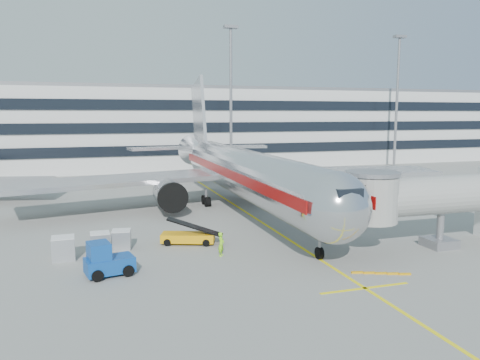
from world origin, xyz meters
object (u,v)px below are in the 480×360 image
object	(u,v)px
baggage_tug	(106,261)
cargo_container_right	(63,248)
main_jet	(239,170)
ramp_worker	(221,244)
belt_loader	(188,236)
cargo_container_left	(121,239)
cargo_container_front	(100,242)

from	to	relation	value
baggage_tug	cargo_container_right	size ratio (longest dim) A/B	1.99
main_jet	cargo_container_right	xyz separation A→B (m)	(-17.68, -14.24, -3.39)
cargo_container_right	ramp_worker	world-z (taller)	ramp_worker
belt_loader	cargo_container_left	bearing A→B (deg)	178.62
cargo_container_front	ramp_worker	size ratio (longest dim) A/B	0.85
belt_loader	ramp_worker	world-z (taller)	belt_loader
cargo_container_front	ramp_worker	bearing A→B (deg)	-23.51
belt_loader	baggage_tug	world-z (taller)	baggage_tug
baggage_tug	cargo_container_left	world-z (taller)	baggage_tug
cargo_container_left	cargo_container_front	size ratio (longest dim) A/B	1.05
main_jet	cargo_container_left	bearing A→B (deg)	-136.68
baggage_tug	cargo_container_right	distance (m)	5.32
main_jet	baggage_tug	size ratio (longest dim) A/B	15.31
main_jet	baggage_tug	distance (m)	24.10
main_jet	ramp_worker	world-z (taller)	main_jet
baggage_tug	ramp_worker	distance (m)	8.46
belt_loader	ramp_worker	size ratio (longest dim) A/B	2.57
belt_loader	ramp_worker	distance (m)	4.31
cargo_container_left	ramp_worker	distance (m)	8.04
belt_loader	cargo_container_front	bearing A→B (deg)	-178.11
baggage_tug	cargo_container_left	size ratio (longest dim) A/B	2.09
main_jet	ramp_worker	distance (m)	18.37
belt_loader	cargo_container_left	distance (m)	5.23
cargo_container_right	belt_loader	bearing A→B (deg)	8.28
baggage_tug	ramp_worker	size ratio (longest dim) A/B	1.87
belt_loader	baggage_tug	distance (m)	8.77
baggage_tug	ramp_worker	xyz separation A→B (m)	(8.24, 1.91, -0.10)
belt_loader	main_jet	bearing A→B (deg)	57.19
baggage_tug	main_jet	bearing A→B (deg)	51.64
cargo_container_right	cargo_container_front	xyz separation A→B (m)	(2.56, 1.14, -0.08)
belt_loader	cargo_container_right	distance (m)	9.48
main_jet	cargo_container_front	xyz separation A→B (m)	(-15.12, -13.10, -3.47)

